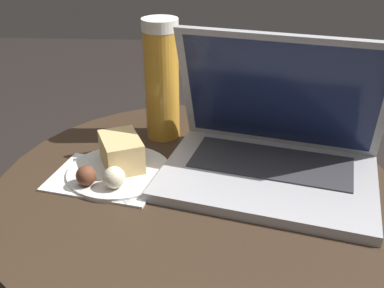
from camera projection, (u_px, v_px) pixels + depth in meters
The scene contains 6 objects.
table at pixel (195, 238), 0.87m from camera, with size 0.72×0.72×0.53m.
napkin at pixel (105, 179), 0.82m from camera, with size 0.22×0.18×0.00m.
laptop at pixel (272, 149), 0.81m from camera, with size 0.43×0.35×0.26m.
beer_glass at pixel (162, 80), 0.92m from camera, with size 0.07×0.07×0.25m.
snack_plate at pixel (118, 163), 0.83m from camera, with size 0.19×0.19×0.07m.
fork at pixel (103, 178), 0.82m from camera, with size 0.12×0.14×0.00m.
Camera 1 is at (0.03, -0.69, 0.97)m, focal length 42.00 mm.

